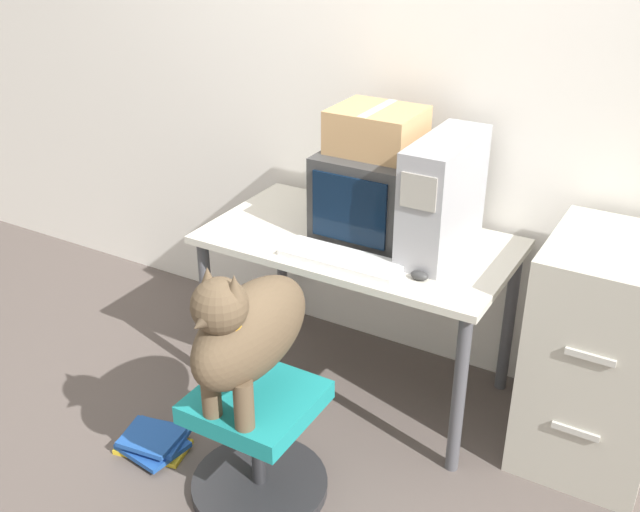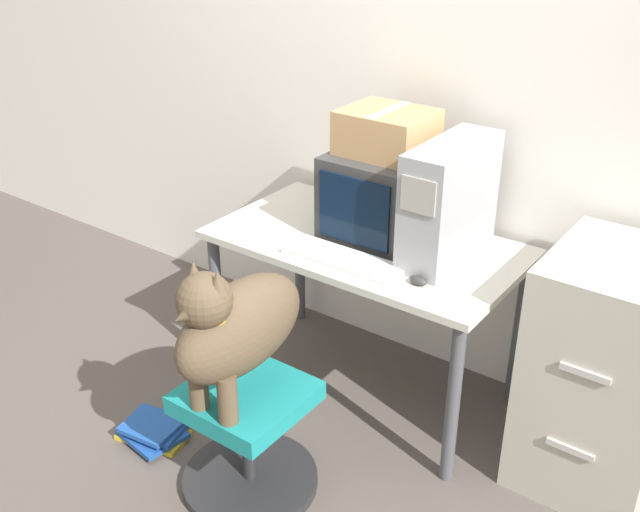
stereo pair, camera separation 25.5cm
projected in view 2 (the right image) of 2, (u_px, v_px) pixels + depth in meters
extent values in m
plane|color=#564C47|center=(316.00, 425.00, 3.07)|extent=(12.00, 12.00, 0.00)
cube|color=white|center=(426.00, 74.00, 3.03)|extent=(8.00, 0.05, 2.60)
cube|color=beige|center=(366.00, 243.00, 3.01)|extent=(1.24, 0.69, 0.03)
cylinder|color=#4C4C51|center=(218.00, 307.00, 3.26)|extent=(0.05, 0.05, 0.68)
cylinder|color=#4C4C51|center=(453.00, 404.00, 2.66)|extent=(0.05, 0.05, 0.68)
cylinder|color=#4C4C51|center=(300.00, 257.00, 3.68)|extent=(0.05, 0.05, 0.68)
cylinder|color=#4C4C51|center=(519.00, 332.00, 3.08)|extent=(0.05, 0.05, 0.68)
cube|color=#383838|center=(384.00, 194.00, 2.99)|extent=(0.38, 0.43, 0.34)
cube|color=black|center=(354.00, 211.00, 2.83)|extent=(0.31, 0.01, 0.27)
cube|color=#99999E|center=(449.00, 201.00, 2.78)|extent=(0.18, 0.49, 0.45)
cube|color=#9E998E|center=(418.00, 196.00, 2.55)|extent=(0.13, 0.01, 0.13)
cube|color=silver|center=(344.00, 260.00, 2.82)|extent=(0.48, 0.16, 0.02)
cube|color=silver|center=(344.00, 257.00, 2.81)|extent=(0.44, 0.13, 0.00)
ellipsoid|color=#333333|center=(418.00, 280.00, 2.66)|extent=(0.07, 0.04, 0.03)
cylinder|color=#262628|center=(251.00, 480.00, 2.77)|extent=(0.50, 0.50, 0.04)
cylinder|color=#262628|center=(249.00, 442.00, 2.69)|extent=(0.05, 0.05, 0.32)
cube|color=teal|center=(247.00, 398.00, 2.60)|extent=(0.40, 0.40, 0.07)
ellipsoid|color=brown|center=(242.00, 327.00, 2.46)|extent=(0.24, 0.56, 0.32)
cylinder|color=brown|center=(198.00, 385.00, 2.46)|extent=(0.07, 0.07, 0.18)
cylinder|color=brown|center=(228.00, 399.00, 2.39)|extent=(0.07, 0.07, 0.18)
sphere|color=brown|center=(205.00, 301.00, 2.27)|extent=(0.18, 0.18, 0.18)
cone|color=#3E3123|center=(187.00, 316.00, 2.22)|extent=(0.08, 0.09, 0.08)
cone|color=brown|center=(194.00, 273.00, 2.27)|extent=(0.06, 0.06, 0.08)
cone|color=brown|center=(218.00, 282.00, 2.22)|extent=(0.06, 0.06, 0.08)
torus|color=orange|center=(212.00, 316.00, 2.32)|extent=(0.13, 0.13, 0.02)
cube|color=#B7B2A3|center=(604.00, 372.00, 2.65)|extent=(0.47, 0.55, 0.89)
cube|color=beige|center=(585.00, 374.00, 2.38)|extent=(0.16, 0.01, 0.02)
cube|color=beige|center=(570.00, 450.00, 2.52)|extent=(0.16, 0.01, 0.02)
cube|color=tan|center=(387.00, 132.00, 2.87)|extent=(0.34, 0.29, 0.17)
cube|color=beige|center=(388.00, 110.00, 2.83)|extent=(0.04, 0.28, 0.00)
cube|color=gold|center=(154.00, 435.00, 3.00)|extent=(0.30, 0.21, 0.02)
cube|color=#1E4C9E|center=(153.00, 434.00, 2.98)|extent=(0.26, 0.23, 0.02)
cube|color=#1E4C9E|center=(155.00, 426.00, 3.00)|extent=(0.28, 0.24, 0.02)
cube|color=#1E4C9E|center=(151.00, 426.00, 2.96)|extent=(0.23, 0.20, 0.02)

